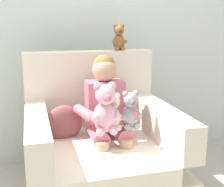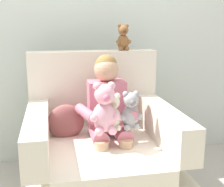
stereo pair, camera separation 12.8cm
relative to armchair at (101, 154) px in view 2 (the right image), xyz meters
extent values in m
cube|color=silver|center=(0.00, 0.75, 0.98)|extent=(6.00, 0.10, 2.60)
cube|color=silver|center=(0.00, -0.05, -0.16)|extent=(0.98, 0.97, 0.30)
cube|color=white|center=(0.00, -0.12, 0.05)|extent=(0.70, 0.83, 0.12)
cube|color=silver|center=(0.00, 0.36, 0.40)|extent=(0.98, 0.14, 0.58)
cube|color=silver|center=(-0.42, -0.12, 0.22)|extent=(0.14, 0.83, 0.23)
cube|color=silver|center=(0.42, -0.12, 0.22)|extent=(0.14, 0.83, 0.23)
cube|color=#C66B7F|center=(0.06, 0.10, 0.33)|extent=(0.26, 0.16, 0.34)
sphere|color=tan|center=(0.06, 0.10, 0.58)|extent=(0.17, 0.17, 0.17)
sphere|color=olive|center=(0.06, 0.11, 0.61)|extent=(0.16, 0.16, 0.16)
cylinder|color=#C66B7F|center=(-0.02, -0.03, 0.16)|extent=(0.11, 0.26, 0.11)
cylinder|color=tan|center=(-0.02, -0.16, 0.01)|extent=(0.09, 0.09, 0.30)
cylinder|color=#C66B7F|center=(0.14, -0.03, 0.16)|extent=(0.11, 0.26, 0.11)
cylinder|color=tan|center=(0.14, -0.16, 0.01)|extent=(0.09, 0.09, 0.30)
cylinder|color=#C66B7F|center=(-0.10, -0.02, 0.31)|extent=(0.13, 0.27, 0.07)
cylinder|color=#C66B7F|center=(0.22, -0.02, 0.31)|extent=(0.13, 0.27, 0.07)
ellipsoid|color=#9E9EA3|center=(0.18, -0.10, 0.29)|extent=(0.12, 0.10, 0.15)
sphere|color=#9E9EA3|center=(0.18, -0.11, 0.41)|extent=(0.10, 0.10, 0.10)
sphere|color=slate|center=(0.18, -0.16, 0.40)|extent=(0.04, 0.04, 0.04)
sphere|color=#9E9EA3|center=(0.15, -0.11, 0.45)|extent=(0.04, 0.04, 0.04)
sphere|color=#9E9EA3|center=(0.12, -0.13, 0.30)|extent=(0.04, 0.04, 0.04)
sphere|color=#9E9EA3|center=(0.15, -0.15, 0.24)|extent=(0.04, 0.04, 0.04)
sphere|color=#9E9EA3|center=(0.22, -0.11, 0.45)|extent=(0.04, 0.04, 0.04)
sphere|color=#9E9EA3|center=(0.24, -0.13, 0.30)|extent=(0.04, 0.04, 0.04)
sphere|color=#9E9EA3|center=(0.21, -0.15, 0.24)|extent=(0.04, 0.04, 0.04)
ellipsoid|color=#EAA8BC|center=(0.00, -0.14, 0.32)|extent=(0.15, 0.13, 0.20)
sphere|color=#EAA8BC|center=(0.00, -0.16, 0.47)|extent=(0.13, 0.13, 0.13)
sphere|color=#CC6684|center=(0.00, -0.21, 0.46)|extent=(0.05, 0.05, 0.05)
sphere|color=#EAA8BC|center=(-0.05, -0.15, 0.52)|extent=(0.05, 0.05, 0.05)
sphere|color=#EAA8BC|center=(-0.07, -0.18, 0.33)|extent=(0.05, 0.05, 0.05)
sphere|color=#EAA8BC|center=(-0.04, -0.20, 0.24)|extent=(0.06, 0.06, 0.06)
sphere|color=#EAA8BC|center=(0.04, -0.15, 0.52)|extent=(0.05, 0.05, 0.05)
sphere|color=#EAA8BC|center=(0.07, -0.18, 0.33)|extent=(0.05, 0.05, 0.05)
sphere|color=#EAA8BC|center=(0.04, -0.20, 0.24)|extent=(0.06, 0.06, 0.06)
ellipsoid|color=silver|center=(0.06, -0.10, 0.29)|extent=(0.11, 0.10, 0.15)
sphere|color=silver|center=(0.06, -0.11, 0.40)|extent=(0.10, 0.10, 0.10)
sphere|color=tan|center=(0.06, -0.15, 0.40)|extent=(0.04, 0.04, 0.04)
sphere|color=silver|center=(0.03, -0.10, 0.44)|extent=(0.04, 0.04, 0.04)
sphere|color=silver|center=(0.01, -0.12, 0.30)|extent=(0.04, 0.04, 0.04)
sphere|color=silver|center=(0.03, -0.14, 0.24)|extent=(0.04, 0.04, 0.04)
sphere|color=silver|center=(0.09, -0.10, 0.44)|extent=(0.04, 0.04, 0.04)
sphere|color=silver|center=(0.11, -0.12, 0.30)|extent=(0.04, 0.04, 0.04)
sphere|color=silver|center=(0.09, -0.14, 0.24)|extent=(0.04, 0.04, 0.04)
ellipsoid|color=brown|center=(0.24, 0.36, 0.75)|extent=(0.09, 0.08, 0.12)
sphere|color=brown|center=(0.24, 0.36, 0.84)|extent=(0.08, 0.08, 0.08)
sphere|color=#4C2D19|center=(0.24, 0.32, 0.84)|extent=(0.03, 0.03, 0.03)
sphere|color=brown|center=(0.21, 0.36, 0.88)|extent=(0.03, 0.03, 0.03)
sphere|color=brown|center=(0.19, 0.34, 0.76)|extent=(0.03, 0.03, 0.03)
sphere|color=brown|center=(0.21, 0.33, 0.71)|extent=(0.03, 0.03, 0.03)
sphere|color=brown|center=(0.27, 0.36, 0.88)|extent=(0.03, 0.03, 0.03)
sphere|color=brown|center=(0.28, 0.34, 0.76)|extent=(0.03, 0.03, 0.03)
sphere|color=brown|center=(0.26, 0.33, 0.71)|extent=(0.03, 0.03, 0.03)
ellipsoid|color=#8C4C4C|center=(-0.23, 0.13, 0.21)|extent=(0.27, 0.15, 0.26)
camera|label=1|loc=(-0.44, -1.93, 0.90)|focal=48.83mm
camera|label=2|loc=(-0.31, -1.96, 0.90)|focal=48.83mm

